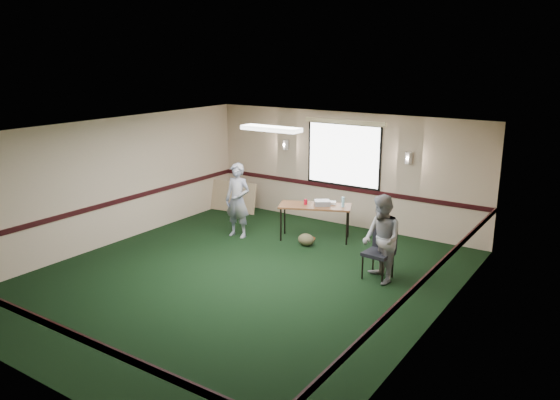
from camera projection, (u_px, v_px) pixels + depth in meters
The scene contains 13 objects.
ground at pixel (241, 278), 10.01m from camera, with size 8.00×8.00×0.00m, color black.
room_shell at pixel (302, 174), 11.30m from camera, with size 8.00×8.02×8.00m.
folding_table at pixel (315, 208), 11.95m from camera, with size 1.68×1.20×0.78m.
projector at pixel (322, 203), 11.90m from camera, with size 0.33×0.28×0.11m, color gray.
game_console at pixel (331, 203), 12.03m from camera, with size 0.21×0.17×0.05m, color white.
red_cup at pixel (306, 202), 11.97m from camera, with size 0.08×0.08×0.12m, color #B50C20.
water_bottle at pixel (343, 202), 11.76m from camera, with size 0.07×0.07×0.22m, color #8FD3EA.
duffel_bag at pixel (306, 240), 11.69m from camera, with size 0.37×0.28×0.26m, color #423A25.
cable_coil at pixel (308, 239), 12.14m from camera, with size 0.30×0.30×0.02m, color #C84019.
folded_table at pixel (229, 196), 14.24m from camera, with size 1.53×0.07×0.79m, color tan.
conference_chair at pixel (381, 247), 9.95m from camera, with size 0.51×0.53×0.98m.
person_left at pixel (238, 200), 12.11m from camera, with size 0.61×0.40×1.67m, color #3C4C85.
person_right at pixel (381, 239), 9.68m from camera, with size 0.78×0.61×1.60m, color #728EB1.
Camera 1 is at (5.77, -7.32, 3.98)m, focal length 35.00 mm.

